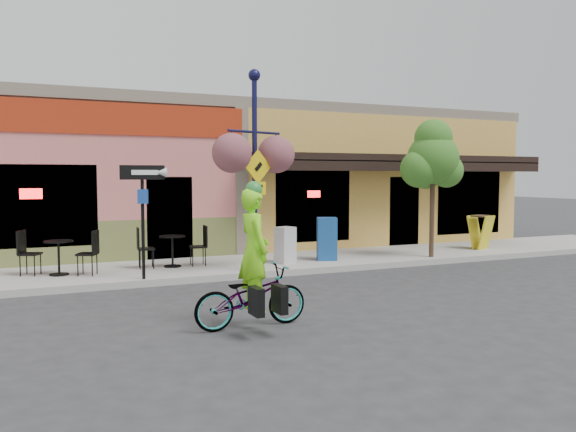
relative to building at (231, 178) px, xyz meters
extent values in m
plane|color=#2D2D30|center=(0.00, -7.50, -2.25)|extent=(90.00, 90.00, 0.00)
cube|color=#9E9B93|center=(0.00, -5.50, -2.17)|extent=(24.00, 3.00, 0.15)
cube|color=#A8A59E|center=(0.00, -6.95, -2.17)|extent=(24.00, 0.12, 0.15)
imported|color=#9A260E|center=(-3.18, -10.82, -1.78)|extent=(1.82, 0.68, 0.94)
imported|color=#88FF1A|center=(-3.13, -10.82, -1.31)|extent=(0.47, 0.70, 1.88)
camera|label=1|loc=(-6.07, -18.78, 0.05)|focal=35.00mm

